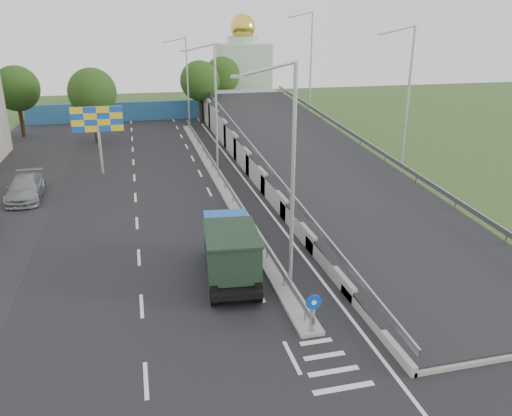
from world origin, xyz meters
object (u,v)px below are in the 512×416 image
object	(u,v)px
dump_truck	(230,249)
lamp_post_near	(289,169)
lamp_post_far	(186,78)
billboard	(97,123)
church	(243,70)
sign_bollard	(313,313)
lamp_post_mid	(214,102)
parked_car_d	(25,188)

from	to	relation	value
dump_truck	lamp_post_near	bearing A→B (deg)	-31.97
lamp_post_far	dump_truck	size ratio (longest dim) A/B	1.59
lamp_post_far	billboard	xyz separation A→B (m)	(-9.11, -18.00, -1.62)
lamp_post_far	church	xyz separation A→B (m)	(9.89, 14.00, -0.50)
sign_bollard	lamp_post_mid	bearing A→B (deg)	89.74
lamp_post_near	church	distance (m)	54.90
lamp_post_near	billboard	xyz separation A→B (m)	(-9.11, 22.00, -1.62)
dump_truck	parked_car_d	world-z (taller)	dump_truck
lamp_post_mid	sign_bollard	bearing A→B (deg)	-90.26
lamp_post_far	parked_car_d	distance (m)	27.74
lamp_post_far	church	distance (m)	17.15
sign_bollard	dump_truck	size ratio (longest dim) A/B	0.26
billboard	lamp_post_far	bearing A→B (deg)	63.16
sign_bollard	lamp_post_mid	distance (m)	24.30
lamp_post_near	billboard	bearing A→B (deg)	112.49
billboard	lamp_post_mid	bearing A→B (deg)	-12.38
lamp_post_far	dump_truck	xyz separation A→B (m)	(-2.29, -38.24, -4.30)
lamp_post_far	dump_truck	distance (m)	38.55
lamp_post_far	parked_car_d	world-z (taller)	lamp_post_far
church	parked_car_d	xyz separation A→B (m)	(-23.97, -37.36, -4.52)
lamp_post_far	parked_car_d	bearing A→B (deg)	-121.08
lamp_post_mid	parked_car_d	size ratio (longest dim) A/B	1.85
church	lamp_post_far	bearing A→B (deg)	-125.24
lamp_post_mid	dump_truck	distance (m)	18.88
lamp_post_far	parked_car_d	size ratio (longest dim) A/B	1.85
dump_truck	parked_car_d	bearing A→B (deg)	133.87
lamp_post_near	parked_car_d	bearing A→B (deg)	130.24
sign_bollard	church	bearing A→B (deg)	80.19
lamp_post_near	billboard	size ratio (longest dim) A/B	1.83
lamp_post_near	church	xyz separation A→B (m)	(9.89, 54.00, -0.50)
lamp_post_near	lamp_post_far	size ratio (longest dim) A/B	1.00
parked_car_d	lamp_post_mid	bearing A→B (deg)	11.84
lamp_post_far	billboard	size ratio (longest dim) A/B	1.83
church	dump_truck	xyz separation A→B (m)	(-12.18, -52.24, -3.80)
sign_bollard	lamp_post_far	bearing A→B (deg)	89.86
sign_bollard	parked_car_d	xyz separation A→B (m)	(-13.97, 20.46, -0.24)
lamp_post_near	dump_truck	xyz separation A→B (m)	(-2.29, 1.76, -4.30)
lamp_post_far	lamp_post_near	bearing A→B (deg)	-90.00
lamp_post_mid	parked_car_d	world-z (taller)	lamp_post_mid
billboard	parked_car_d	bearing A→B (deg)	-132.83
church	billboard	distance (m)	37.23
church	dump_truck	size ratio (longest dim) A/B	2.17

